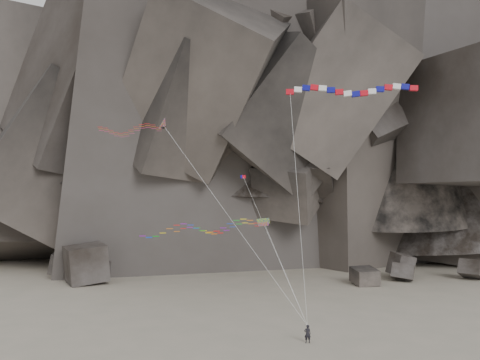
# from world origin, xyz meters

# --- Properties ---
(ground) EXTENTS (260.00, 260.00, 0.00)m
(ground) POSITION_xyz_m (0.00, 0.00, 0.00)
(ground) COLOR #9F9280
(ground) RESTS_ON ground
(headland) EXTENTS (110.00, 70.00, 84.00)m
(headland) POSITION_xyz_m (0.00, 70.00, 42.00)
(headland) COLOR #534A44
(headland) RESTS_ON ground
(boulder_field) EXTENTS (76.39, 17.98, 7.10)m
(boulder_field) POSITION_xyz_m (-13.45, 32.25, 2.08)
(boulder_field) COLOR #47423F
(boulder_field) RESTS_ON ground
(kite_flyer) EXTENTS (0.79, 0.59, 2.08)m
(kite_flyer) POSITION_xyz_m (7.61, -3.04, 1.04)
(kite_flyer) COLOR black
(kite_flyer) RESTS_ON ground
(delta_kite) EXTENTS (24.74, 9.46, 22.11)m
(delta_kite) POSITION_xyz_m (-13.08, 5.63, 22.38)
(delta_kite) COLOR red
(delta_kite) RESTS_ON ground
(banner_kite) EXTENTS (13.62, 3.35, 24.64)m
(banner_kite) POSITION_xyz_m (12.36, -0.33, 25.62)
(banner_kite) COLOR red
(banner_kite) RESTS_ON ground
(parafoil_kite) EXTENTS (17.79, 3.36, 10.58)m
(parafoil_kite) POSITION_xyz_m (-3.65, -0.78, 11.20)
(parafoil_kite) COLOR #C5ED0D
(parafoil_kite) RESTS_ON ground
(pennant_kite) EXTENTS (7.12, 7.05, 15.22)m
(pennant_kite) POSITION_xyz_m (1.95, 2.71, 14.09)
(pennant_kite) COLOR red
(pennant_kite) RESTS_ON ground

